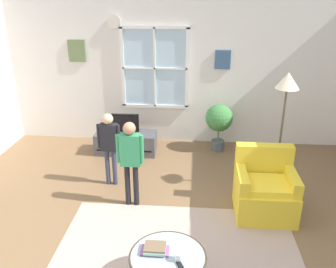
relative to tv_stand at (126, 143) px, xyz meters
The scene contains 14 objects.
ground_plane 2.64m from the tv_stand, 70.96° to the right, with size 6.86×6.82×0.02m, color brown.
back_wall 1.63m from the tv_stand, 39.10° to the left, with size 6.26×0.17×2.83m.
area_rug 2.95m from the tv_stand, 68.40° to the right, with size 2.80×2.07×0.01m, color tan.
tv_stand is the anchor object (origin of this frame).
television 0.38m from the tv_stand, 90.00° to the right, with size 0.49×0.08×0.35m.
armchair 2.77m from the tv_stand, 37.78° to the right, with size 0.76×0.74×0.87m.
coffee_table 3.30m from the tv_stand, 72.08° to the right, with size 0.76×0.76×0.42m.
book_stack 3.22m from the tv_stand, 74.01° to the right, with size 0.28×0.19×0.07m.
cup 3.39m from the tv_stand, 70.59° to the right, with size 0.08×0.08×0.09m, color white.
remote_near_books 3.44m from the tv_stand, 70.80° to the right, with size 0.04×0.14×0.02m, color black.
person_black_shirt 1.26m from the tv_stand, 90.59° to the right, with size 0.35×0.16×1.15m.
person_green_shirt 1.81m from the tv_stand, 76.52° to the right, with size 0.37×0.17×1.23m.
potted_plant_by_window 1.74m from the tv_stand, ahead, with size 0.50×0.50×0.89m.
floor_lamp 3.00m from the tv_stand, 24.57° to the right, with size 0.32×0.32×1.78m.
Camera 1 is at (0.37, -3.34, 2.80)m, focal length 37.70 mm.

